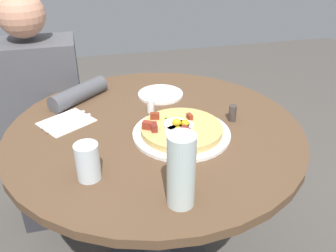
{
  "coord_description": "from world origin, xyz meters",
  "views": [
    {
      "loc": [
        0.22,
        1.08,
        1.37
      ],
      "look_at": [
        -0.04,
        0.04,
        0.75
      ],
      "focal_mm": 38.58,
      "sensor_mm": 36.0,
      "label": 1
    }
  ],
  "objects_px": {
    "pizza_plate": "(181,133)",
    "bread_plate": "(160,94)",
    "fork": "(64,119)",
    "water_glass": "(88,162)",
    "breakfast_pizza": "(181,129)",
    "salt_shaker": "(151,106)",
    "water_bottle": "(181,171)",
    "knife": "(69,123)",
    "person_seated": "(45,129)",
    "pepper_shaker": "(233,113)",
    "dining_table": "(156,167)"
  },
  "relations": [
    {
      "from": "fork",
      "to": "water_bottle",
      "type": "xyz_separation_m",
      "value": [
        -0.3,
        0.52,
        0.1
      ]
    },
    {
      "from": "person_seated",
      "to": "pepper_shaker",
      "type": "relative_size",
      "value": 19.0
    },
    {
      "from": "water_bottle",
      "to": "water_glass",
      "type": "bearing_deg",
      "value": -36.07
    },
    {
      "from": "water_bottle",
      "to": "pizza_plate",
      "type": "bearing_deg",
      "value": -106.12
    },
    {
      "from": "knife",
      "to": "salt_shaker",
      "type": "distance_m",
      "value": 0.3
    },
    {
      "from": "pizza_plate",
      "to": "pepper_shaker",
      "type": "distance_m",
      "value": 0.21
    },
    {
      "from": "bread_plate",
      "to": "breakfast_pizza",
      "type": "bearing_deg",
      "value": 89.29
    },
    {
      "from": "dining_table",
      "to": "fork",
      "type": "bearing_deg",
      "value": -21.61
    },
    {
      "from": "dining_table",
      "to": "bread_plate",
      "type": "distance_m",
      "value": 0.32
    },
    {
      "from": "fork",
      "to": "water_bottle",
      "type": "relative_size",
      "value": 0.88
    },
    {
      "from": "pizza_plate",
      "to": "salt_shaker",
      "type": "distance_m",
      "value": 0.2
    },
    {
      "from": "breakfast_pizza",
      "to": "fork",
      "type": "height_order",
      "value": "breakfast_pizza"
    },
    {
      "from": "breakfast_pizza",
      "to": "water_bottle",
      "type": "xyz_separation_m",
      "value": [
        0.09,
        0.32,
        0.08
      ]
    },
    {
      "from": "person_seated",
      "to": "water_glass",
      "type": "height_order",
      "value": "person_seated"
    },
    {
      "from": "person_seated",
      "to": "fork",
      "type": "height_order",
      "value": "person_seated"
    },
    {
      "from": "person_seated",
      "to": "bread_plate",
      "type": "xyz_separation_m",
      "value": [
        -0.51,
        0.24,
        0.23
      ]
    },
    {
      "from": "bread_plate",
      "to": "water_glass",
      "type": "distance_m",
      "value": 0.58
    },
    {
      "from": "pizza_plate",
      "to": "pepper_shaker",
      "type": "bearing_deg",
      "value": -165.31
    },
    {
      "from": "knife",
      "to": "water_bottle",
      "type": "relative_size",
      "value": 0.88
    },
    {
      "from": "fork",
      "to": "water_glass",
      "type": "distance_m",
      "value": 0.37
    },
    {
      "from": "water_bottle",
      "to": "fork",
      "type": "bearing_deg",
      "value": -60.36
    },
    {
      "from": "dining_table",
      "to": "salt_shaker",
      "type": "distance_m",
      "value": 0.23
    },
    {
      "from": "salt_shaker",
      "to": "pizza_plate",
      "type": "bearing_deg",
      "value": 109.61
    },
    {
      "from": "fork",
      "to": "salt_shaker",
      "type": "distance_m",
      "value": 0.32
    },
    {
      "from": "bread_plate",
      "to": "water_glass",
      "type": "height_order",
      "value": "water_glass"
    },
    {
      "from": "person_seated",
      "to": "fork",
      "type": "xyz_separation_m",
      "value": [
        -0.12,
        0.36,
        0.23
      ]
    },
    {
      "from": "salt_shaker",
      "to": "knife",
      "type": "bearing_deg",
      "value": 4.65
    },
    {
      "from": "pizza_plate",
      "to": "bread_plate",
      "type": "bearing_deg",
      "value": -90.1
    },
    {
      "from": "dining_table",
      "to": "water_bottle",
      "type": "relative_size",
      "value": 5.08
    },
    {
      "from": "dining_table",
      "to": "person_seated",
      "type": "xyz_separation_m",
      "value": [
        0.43,
        -0.49,
        -0.05
      ]
    },
    {
      "from": "dining_table",
      "to": "knife",
      "type": "xyz_separation_m",
      "value": [
        0.29,
        -0.09,
        0.18
      ]
    },
    {
      "from": "knife",
      "to": "water_glass",
      "type": "distance_m",
      "value": 0.34
    },
    {
      "from": "breakfast_pizza",
      "to": "salt_shaker",
      "type": "distance_m",
      "value": 0.2
    },
    {
      "from": "bread_plate",
      "to": "dining_table",
      "type": "bearing_deg",
      "value": 73.02
    },
    {
      "from": "pizza_plate",
      "to": "fork",
      "type": "bearing_deg",
      "value": -26.79
    },
    {
      "from": "bread_plate",
      "to": "pepper_shaker",
      "type": "bearing_deg",
      "value": 127.16
    },
    {
      "from": "pizza_plate",
      "to": "water_bottle",
      "type": "xyz_separation_m",
      "value": [
        0.09,
        0.32,
        0.1
      ]
    },
    {
      "from": "breakfast_pizza",
      "to": "knife",
      "type": "height_order",
      "value": "breakfast_pizza"
    },
    {
      "from": "water_glass",
      "to": "person_seated",
      "type": "bearing_deg",
      "value": -74.9
    },
    {
      "from": "pizza_plate",
      "to": "water_bottle",
      "type": "distance_m",
      "value": 0.35
    },
    {
      "from": "breakfast_pizza",
      "to": "salt_shaker",
      "type": "xyz_separation_m",
      "value": [
        0.06,
        -0.19,
        0.0
      ]
    },
    {
      "from": "person_seated",
      "to": "pizza_plate",
      "type": "xyz_separation_m",
      "value": [
        -0.51,
        0.56,
        0.23
      ]
    },
    {
      "from": "fork",
      "to": "pepper_shaker",
      "type": "relative_size",
      "value": 3.01
    },
    {
      "from": "person_seated",
      "to": "pepper_shaker",
      "type": "xyz_separation_m",
      "value": [
        -0.72,
        0.51,
        0.26
      ]
    },
    {
      "from": "fork",
      "to": "salt_shaker",
      "type": "bearing_deg",
      "value": 146.65
    },
    {
      "from": "fork",
      "to": "knife",
      "type": "xyz_separation_m",
      "value": [
        -0.02,
        0.03,
        0.0
      ]
    },
    {
      "from": "water_bottle",
      "to": "pepper_shaker",
      "type": "xyz_separation_m",
      "value": [
        -0.3,
        -0.38,
        -0.07
      ]
    },
    {
      "from": "breakfast_pizza",
      "to": "water_bottle",
      "type": "bearing_deg",
      "value": 74.43
    },
    {
      "from": "bread_plate",
      "to": "fork",
      "type": "xyz_separation_m",
      "value": [
        0.39,
        0.13,
        0.0
      ]
    },
    {
      "from": "water_bottle",
      "to": "pepper_shaker",
      "type": "distance_m",
      "value": 0.49
    }
  ]
}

